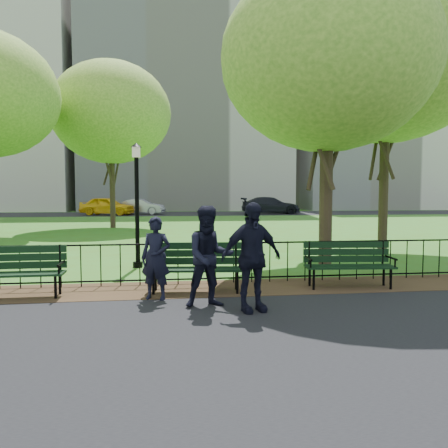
{
  "coord_description": "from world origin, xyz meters",
  "views": [
    {
      "loc": [
        -0.42,
        -7.24,
        1.95
      ],
      "look_at": [
        0.72,
        1.5,
        1.33
      ],
      "focal_mm": 35.0,
      "sensor_mm": 36.0,
      "label": 1
    }
  ],
  "objects": [
    {
      "name": "sedan_dark",
      "position": [
        9.36,
        33.26,
        0.82
      ],
      "size": [
        5.67,
        2.57,
        1.61
      ],
      "primitive_type": "imported",
      "rotation": [
        0.0,
        0.0,
        1.51
      ],
      "color": "black",
      "rests_on": "far_street"
    },
    {
      "name": "apartment_mid",
      "position": [
        2.0,
        48.0,
        15.0
      ],
      "size": [
        24.0,
        15.0,
        30.0
      ],
      "primitive_type": "cube",
      "color": "#B8B4A8",
      "rests_on": "ground"
    },
    {
      "name": "dirt_strip",
      "position": [
        0.0,
        1.5,
        0.01
      ],
      "size": [
        60.0,
        1.6,
        0.01
      ],
      "primitive_type": "cube",
      "color": "#3B2818",
      "rests_on": "ground"
    },
    {
      "name": "apartment_east",
      "position": [
        26.0,
        48.0,
        12.0
      ],
      "size": [
        20.0,
        15.0,
        24.0
      ],
      "primitive_type": "cube",
      "color": "beige",
      "rests_on": "ground"
    },
    {
      "name": "iron_fence",
      "position": [
        0.0,
        2.0,
        0.5
      ],
      "size": [
        24.06,
        0.06,
        1.0
      ],
      "color": "black",
      "rests_on": "ground"
    },
    {
      "name": "taxi",
      "position": [
        -5.74,
        32.94,
        0.83
      ],
      "size": [
        5.18,
        3.25,
        1.64
      ],
      "primitive_type": "imported",
      "rotation": [
        0.0,
        0.0,
        1.28
      ],
      "color": "yellow",
      "rests_on": "far_street"
    },
    {
      "name": "far_street",
      "position": [
        0.0,
        35.0,
        0.01
      ],
      "size": [
        70.0,
        9.0,
        0.01
      ],
      "primitive_type": "cube",
      "color": "black",
      "rests_on": "ground"
    },
    {
      "name": "sedan_silver",
      "position": [
        -2.77,
        34.07,
        0.72
      ],
      "size": [
        4.54,
        2.57,
        1.42
      ],
      "primitive_type": "imported",
      "rotation": [
        0.0,
        0.0,
        1.31
      ],
      "color": "#A4A7AC",
      "rests_on": "far_street"
    },
    {
      "name": "park_bench_left_a",
      "position": [
        -3.26,
        1.26,
        0.59
      ],
      "size": [
        1.84,
        0.61,
        1.04
      ],
      "rotation": [
        0.0,
        0.0,
        0.02
      ],
      "color": "black",
      "rests_on": "ground"
    },
    {
      "name": "park_bench_right_a",
      "position": [
        3.29,
        1.29,
        0.59
      ],
      "size": [
        1.85,
        0.73,
        1.02
      ],
      "rotation": [
        0.0,
        0.0,
        -0.1
      ],
      "color": "black",
      "rests_on": "ground"
    },
    {
      "name": "tree_near_e",
      "position": [
        3.75,
        3.84,
        5.4
      ],
      "size": [
        5.59,
        5.59,
        7.79
      ],
      "color": "#2D2116",
      "rests_on": "ground"
    },
    {
      "name": "park_bench_main",
      "position": [
        -0.18,
        1.25,
        0.64
      ],
      "size": [
        1.94,
        0.75,
        1.05
      ],
      "rotation": [
        0.0,
        0.0,
        -0.1
      ],
      "color": "black",
      "rests_on": "ground"
    },
    {
      "name": "tree_far_c",
      "position": [
        -3.48,
        18.19,
        6.46
      ],
      "size": [
        6.68,
        6.68,
        9.31
      ],
      "color": "#2D2116",
      "rests_on": "ground"
    },
    {
      "name": "tree_mid_e",
      "position": [
        6.51,
        6.06,
        6.33
      ],
      "size": [
        6.54,
        6.54,
        9.12
      ],
      "color": "#2D2116",
      "rests_on": "ground"
    },
    {
      "name": "ground",
      "position": [
        0.0,
        0.0,
        0.0
      ],
      "size": [
        120.0,
        120.0,
        0.0
      ],
      "primitive_type": "plane",
      "color": "#3F6B1C"
    },
    {
      "name": "person_right",
      "position": [
        0.94,
        -0.29,
        0.91
      ],
      "size": [
        1.13,
        0.69,
        1.8
      ],
      "primitive_type": "imported",
      "rotation": [
        0.0,
        0.0,
        0.27
      ],
      "color": "black",
      "rests_on": "asphalt_path"
    },
    {
      "name": "person_mid",
      "position": [
        0.29,
        0.09,
        0.88
      ],
      "size": [
        0.89,
        0.55,
        1.73
      ],
      "primitive_type": "imported",
      "rotation": [
        0.0,
        0.0,
        0.13
      ],
      "color": "black",
      "rests_on": "asphalt_path"
    },
    {
      "name": "lamppost",
      "position": [
        -1.2,
        4.37,
        1.77
      ],
      "size": [
        0.29,
        0.29,
        3.26
      ],
      "color": "black",
      "rests_on": "ground"
    },
    {
      "name": "person_left",
      "position": [
        -0.63,
        0.73,
        0.77
      ],
      "size": [
        0.64,
        0.52,
        1.52
      ],
      "primitive_type": "imported",
      "rotation": [
        0.0,
        0.0,
        -0.32
      ],
      "color": "black",
      "rests_on": "asphalt_path"
    },
    {
      "name": "asphalt_path",
      "position": [
        0.0,
        -3.4,
        0.01
      ],
      "size": [
        60.0,
        9.2,
        0.01
      ],
      "primitive_type": "cube",
      "color": "black",
      "rests_on": "ground"
    }
  ]
}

